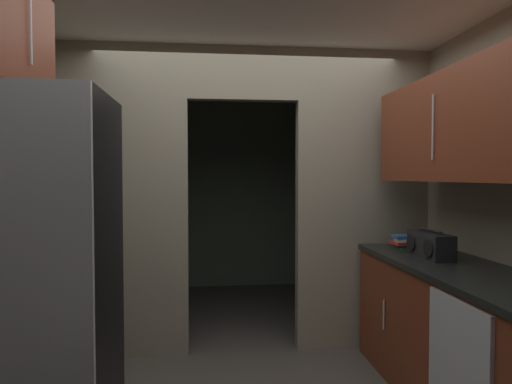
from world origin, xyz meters
TOP-DOWN VIEW (x-y plane):
  - kitchen_overhead_slab at (0.00, 0.37)m, footprint 3.55×6.49m
  - kitchen_partition at (0.01, 1.24)m, footprint 3.15×0.12m
  - adjoining_room_shell at (0.00, 2.89)m, footprint 3.15×2.41m
  - refrigerator at (-1.18, -0.29)m, footprint 0.72×0.71m
  - lower_cabinet_run at (1.25, 0.14)m, footprint 0.65×1.96m
  - dishwasher at (0.94, -0.40)m, footprint 0.02×0.56m
  - upper_cabinet_counterside at (1.25, 0.14)m, footprint 0.36×1.76m
  - boombox at (1.22, 0.45)m, footprint 0.16×0.43m
  - book_stack at (1.18, 0.83)m, footprint 0.15×0.16m

SIDE VIEW (x-z plane):
  - dishwasher at x=0.94m, z-range 0.00..0.86m
  - lower_cabinet_run at x=1.25m, z-range 0.00..0.92m
  - refrigerator at x=-1.18m, z-range 0.00..1.89m
  - book_stack at x=1.18m, z-range 0.92..1.03m
  - boombox at x=1.22m, z-range 0.91..1.11m
  - adjoining_room_shell at x=0.00m, z-range 0.00..2.57m
  - kitchen_partition at x=0.01m, z-range 0.07..2.65m
  - upper_cabinet_counterside at x=1.25m, z-range 1.46..2.15m
  - kitchen_overhead_slab at x=0.00m, z-range 2.57..2.63m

